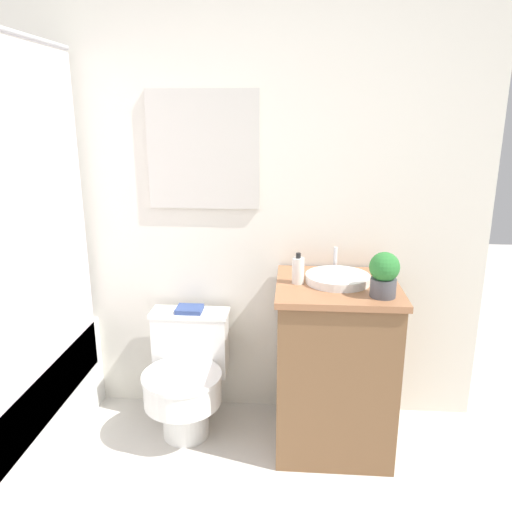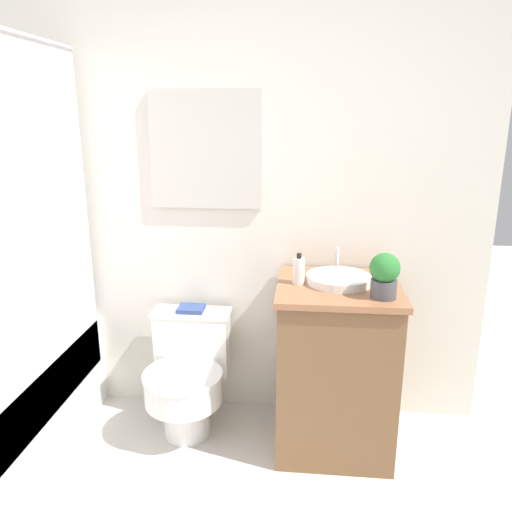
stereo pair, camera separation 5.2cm
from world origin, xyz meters
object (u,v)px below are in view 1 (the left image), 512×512
(soap_bottle, at_px, (298,270))
(book_on_tank, at_px, (189,309))
(potted_plant, at_px, (384,274))
(toilet, at_px, (186,376))
(sink, at_px, (338,278))

(soap_bottle, height_order, book_on_tank, soap_bottle)
(potted_plant, bearing_deg, soap_bottle, 157.62)
(toilet, bearing_deg, book_on_tank, 90.00)
(toilet, xyz_separation_m, book_on_tank, (0.00, 0.14, 0.32))
(toilet, height_order, potted_plant, potted_plant)
(sink, relative_size, soap_bottle, 2.29)
(book_on_tank, bearing_deg, potted_plant, -19.27)
(soap_bottle, relative_size, potted_plant, 0.74)
(toilet, relative_size, book_on_tank, 4.52)
(soap_bottle, relative_size, book_on_tank, 1.08)
(sink, bearing_deg, potted_plant, -44.87)
(toilet, distance_m, sink, 0.96)
(toilet, distance_m, soap_bottle, 0.84)
(sink, relative_size, book_on_tank, 2.48)
(toilet, bearing_deg, potted_plant, -11.60)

